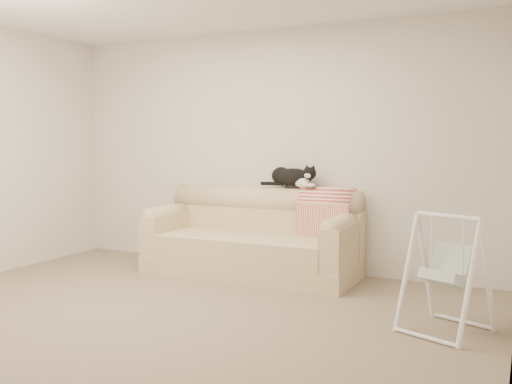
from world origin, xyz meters
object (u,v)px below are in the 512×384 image
at_px(tuxedo_cat, 293,177).
at_px(baby_swing, 447,273).
at_px(remote_a, 294,187).
at_px(sofa, 254,240).
at_px(remote_b, 309,188).

bearing_deg(tuxedo_cat, baby_swing, -37.10).
bearing_deg(tuxedo_cat, remote_a, -11.20).
distance_m(sofa, remote_a, 0.70).
relative_size(tuxedo_cat, baby_swing, 0.73).
height_order(sofa, tuxedo_cat, tuxedo_cat).
bearing_deg(tuxedo_cat, remote_b, -6.19).
bearing_deg(tuxedo_cat, sofa, -142.61).
bearing_deg(remote_a, baby_swing, -37.28).
distance_m(remote_b, tuxedo_cat, 0.22).
bearing_deg(sofa, baby_swing, -27.17).
xyz_separation_m(remote_a, baby_swing, (1.73, -1.32, -0.48)).
xyz_separation_m(remote_b, baby_swing, (1.55, -1.30, -0.47)).
height_order(remote_a, baby_swing, remote_a).
relative_size(remote_a, remote_b, 1.06).
xyz_separation_m(tuxedo_cat, baby_swing, (1.74, -1.32, -0.58)).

